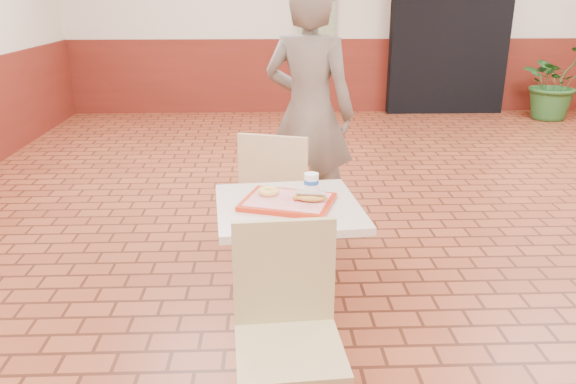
{
  "coord_description": "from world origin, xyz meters",
  "views": [
    {
      "loc": [
        -1.28,
        -2.89,
        1.61
      ],
      "look_at": [
        -1.19,
        -0.49,
        0.75
      ],
      "focal_mm": 35.0,
      "sensor_mm": 36.0,
      "label": 1
    }
  ],
  "objects_px": {
    "chair_main_front": "(287,323)",
    "ring_donut": "(268,191)",
    "long_john_donut": "(310,196)",
    "chair_main_back": "(278,195)",
    "potted_plant": "(554,82)",
    "main_table": "(288,248)",
    "customer": "(309,113)",
    "paper_cup": "(311,182)",
    "serving_tray": "(288,202)"
  },
  "relations": [
    {
      "from": "serving_tray",
      "to": "paper_cup",
      "type": "xyz_separation_m",
      "value": [
        0.11,
        0.1,
        0.06
      ]
    },
    {
      "from": "long_john_donut",
      "to": "paper_cup",
      "type": "height_order",
      "value": "paper_cup"
    },
    {
      "from": "serving_tray",
      "to": "ring_donut",
      "type": "relative_size",
      "value": 4.08
    },
    {
      "from": "main_table",
      "to": "customer",
      "type": "height_order",
      "value": "customer"
    },
    {
      "from": "main_table",
      "to": "customer",
      "type": "relative_size",
      "value": 0.41
    },
    {
      "from": "chair_main_front",
      "to": "ring_donut",
      "type": "distance_m",
      "value": 0.76
    },
    {
      "from": "ring_donut",
      "to": "long_john_donut",
      "type": "height_order",
      "value": "long_john_donut"
    },
    {
      "from": "chair_main_back",
      "to": "potted_plant",
      "type": "bearing_deg",
      "value": -114.39
    },
    {
      "from": "ring_donut",
      "to": "paper_cup",
      "type": "bearing_deg",
      "value": 9.74
    },
    {
      "from": "main_table",
      "to": "paper_cup",
      "type": "bearing_deg",
      "value": 42.13
    },
    {
      "from": "serving_tray",
      "to": "customer",
      "type": "bearing_deg",
      "value": 81.6
    },
    {
      "from": "chair_main_front",
      "to": "serving_tray",
      "type": "height_order",
      "value": "chair_main_front"
    },
    {
      "from": "chair_main_back",
      "to": "ring_donut",
      "type": "bearing_deg",
      "value": 101.98
    },
    {
      "from": "chair_main_back",
      "to": "long_john_donut",
      "type": "bearing_deg",
      "value": 117.51
    },
    {
      "from": "serving_tray",
      "to": "potted_plant",
      "type": "bearing_deg",
      "value": 52.88
    },
    {
      "from": "customer",
      "to": "ring_donut",
      "type": "distance_m",
      "value": 1.26
    },
    {
      "from": "main_table",
      "to": "paper_cup",
      "type": "relative_size",
      "value": 7.72
    },
    {
      "from": "chair_main_front",
      "to": "serving_tray",
      "type": "distance_m",
      "value": 0.68
    },
    {
      "from": "main_table",
      "to": "chair_main_front",
      "type": "distance_m",
      "value": 0.64
    },
    {
      "from": "long_john_donut",
      "to": "paper_cup",
      "type": "distance_m",
      "value": 0.13
    },
    {
      "from": "chair_main_front",
      "to": "chair_main_back",
      "type": "bearing_deg",
      "value": 85.82
    },
    {
      "from": "serving_tray",
      "to": "potted_plant",
      "type": "relative_size",
      "value": 0.41
    },
    {
      "from": "main_table",
      "to": "potted_plant",
      "type": "height_order",
      "value": "potted_plant"
    },
    {
      "from": "potted_plant",
      "to": "customer",
      "type": "bearing_deg",
      "value": -134.28
    },
    {
      "from": "main_table",
      "to": "long_john_donut",
      "type": "relative_size",
      "value": 4.24
    },
    {
      "from": "main_table",
      "to": "paper_cup",
      "type": "xyz_separation_m",
      "value": [
        0.11,
        0.1,
        0.29
      ]
    },
    {
      "from": "ring_donut",
      "to": "customer",
      "type": "bearing_deg",
      "value": 77.11
    },
    {
      "from": "chair_main_back",
      "to": "potted_plant",
      "type": "relative_size",
      "value": 0.88
    },
    {
      "from": "main_table",
      "to": "chair_main_back",
      "type": "xyz_separation_m",
      "value": [
        -0.03,
        0.69,
        0.02
      ]
    },
    {
      "from": "ring_donut",
      "to": "chair_main_back",
      "type": "bearing_deg",
      "value": 84.73
    },
    {
      "from": "main_table",
      "to": "potted_plant",
      "type": "bearing_deg",
      "value": 52.88
    },
    {
      "from": "long_john_donut",
      "to": "potted_plant",
      "type": "height_order",
      "value": "potted_plant"
    },
    {
      "from": "chair_main_back",
      "to": "serving_tray",
      "type": "relative_size",
      "value": 2.16
    },
    {
      "from": "ring_donut",
      "to": "long_john_donut",
      "type": "bearing_deg",
      "value": -26.93
    },
    {
      "from": "customer",
      "to": "potted_plant",
      "type": "height_order",
      "value": "customer"
    },
    {
      "from": "chair_main_front",
      "to": "customer",
      "type": "bearing_deg",
      "value": 79.19
    },
    {
      "from": "potted_plant",
      "to": "ring_donut",
      "type": "bearing_deg",
      "value": -128.17
    },
    {
      "from": "main_table",
      "to": "paper_cup",
      "type": "distance_m",
      "value": 0.33
    },
    {
      "from": "main_table",
      "to": "chair_main_front",
      "type": "relative_size",
      "value": 0.83
    },
    {
      "from": "chair_main_front",
      "to": "potted_plant",
      "type": "distance_m",
      "value": 6.66
    },
    {
      "from": "ring_donut",
      "to": "long_john_donut",
      "type": "xyz_separation_m",
      "value": [
        0.19,
        -0.1,
        0.01
      ]
    },
    {
      "from": "chair_main_front",
      "to": "chair_main_back",
      "type": "xyz_separation_m",
      "value": [
        -0.0,
        1.33,
        0.02
      ]
    },
    {
      "from": "customer",
      "to": "serving_tray",
      "type": "relative_size",
      "value": 4.22
    },
    {
      "from": "chair_main_front",
      "to": "serving_tray",
      "type": "xyz_separation_m",
      "value": [
        0.03,
        0.64,
        0.23
      ]
    },
    {
      "from": "customer",
      "to": "main_table",
      "type": "bearing_deg",
      "value": 103.57
    },
    {
      "from": "customer",
      "to": "paper_cup",
      "type": "bearing_deg",
      "value": 108.31
    },
    {
      "from": "chair_main_back",
      "to": "ring_donut",
      "type": "xyz_separation_m",
      "value": [
        -0.06,
        -0.62,
        0.24
      ]
    },
    {
      "from": "main_table",
      "to": "chair_main_front",
      "type": "bearing_deg",
      "value": -92.39
    },
    {
      "from": "serving_tray",
      "to": "paper_cup",
      "type": "relative_size",
      "value": 4.5
    },
    {
      "from": "main_table",
      "to": "potted_plant",
      "type": "xyz_separation_m",
      "value": [
        3.7,
        4.89,
        0.03
      ]
    }
  ]
}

